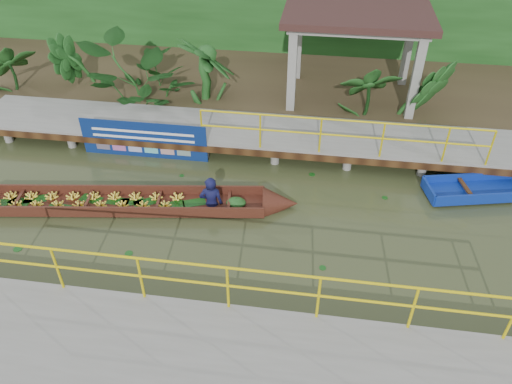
# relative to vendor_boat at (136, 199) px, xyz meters

# --- Properties ---
(ground) EXTENTS (80.00, 80.00, 0.00)m
(ground) POSITION_rel_vendor_boat_xyz_m (2.19, -0.26, -0.23)
(ground) COLOR #2F371B
(ground) RESTS_ON ground
(land_strip) EXTENTS (30.00, 8.00, 0.45)m
(land_strip) POSITION_rel_vendor_boat_xyz_m (2.19, 7.24, -0.01)
(land_strip) COLOR #35291A
(land_strip) RESTS_ON ground
(far_dock) EXTENTS (16.00, 2.06, 1.66)m
(far_dock) POSITION_rel_vendor_boat_xyz_m (2.21, 3.17, 0.24)
(far_dock) COLOR slate
(far_dock) RESTS_ON ground
(near_dock) EXTENTS (18.00, 2.40, 1.73)m
(near_dock) POSITION_rel_vendor_boat_xyz_m (3.19, -4.46, 0.07)
(near_dock) COLOR slate
(near_dock) RESTS_ON ground
(pavilion) EXTENTS (4.40, 3.00, 3.00)m
(pavilion) POSITION_rel_vendor_boat_xyz_m (5.19, 6.04, 2.58)
(pavilion) COLOR slate
(pavilion) RESTS_ON ground
(foliage_backdrop) EXTENTS (30.00, 0.80, 4.00)m
(foliage_backdrop) POSITION_rel_vendor_boat_xyz_m (2.19, 9.74, 1.77)
(foliage_backdrop) COLOR #153C13
(foliage_backdrop) RESTS_ON ground
(vendor_boat) EXTENTS (8.70, 2.00, 1.99)m
(vendor_boat) POSITION_rel_vendor_boat_xyz_m (0.00, 0.00, 0.00)
(vendor_boat) COLOR #3B1710
(vendor_boat) RESTS_ON ground
(blue_banner) EXTENTS (3.61, 0.04, 1.13)m
(blue_banner) POSITION_rel_vendor_boat_xyz_m (-0.49, 2.22, 0.32)
(blue_banner) COLOR navy
(blue_banner) RESTS_ON ground
(tropical_plants) EXTENTS (14.38, 1.38, 1.72)m
(tropical_plants) POSITION_rel_vendor_boat_xyz_m (0.44, 5.04, 1.08)
(tropical_plants) COLOR #153C13
(tropical_plants) RESTS_ON ground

